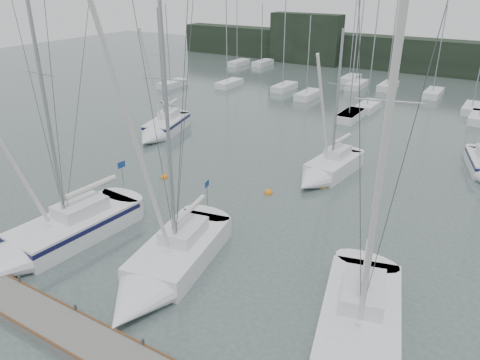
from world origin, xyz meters
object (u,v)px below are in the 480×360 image
at_px(buoy_b, 322,187).
at_px(buoy_c, 164,178).
at_px(sailboat_mid_a, 161,129).
at_px(sailboat_near_center, 161,273).
at_px(sailboat_near_left, 44,242).
at_px(sailboat_mid_c, 325,171).
at_px(sailboat_near_right, 356,355).
at_px(buoy_a, 268,193).

bearing_deg(buoy_b, buoy_c, -156.76).
bearing_deg(sailboat_mid_a, sailboat_near_center, -64.67).
distance_m(buoy_b, buoy_c, 11.78).
relative_size(sailboat_near_left, sailboat_mid_c, 1.41).
distance_m(sailboat_near_center, buoy_b, 15.00).
distance_m(sailboat_near_center, sailboat_mid_a, 23.17).
height_order(sailboat_near_right, buoy_b, sailboat_near_right).
height_order(sailboat_near_right, sailboat_mid_c, sailboat_near_right).
relative_size(sailboat_near_center, sailboat_mid_a, 1.37).
bearing_deg(sailboat_near_center, sailboat_near_left, 178.55).
bearing_deg(buoy_a, sailboat_near_left, -117.89).
distance_m(sailboat_near_right, buoy_a, 15.98).
distance_m(sailboat_near_left, sailboat_mid_a, 20.39).
height_order(sailboat_near_center, buoy_b, sailboat_near_center).
distance_m(sailboat_near_right, buoy_c, 21.12).
bearing_deg(buoy_c, sailboat_near_right, -29.47).
xyz_separation_m(sailboat_near_left, sailboat_mid_a, (-7.75, 18.85, -0.03)).
height_order(sailboat_near_left, buoy_b, sailboat_near_left).
height_order(sailboat_near_right, buoy_c, sailboat_near_right).
distance_m(sailboat_near_center, sailboat_mid_c, 16.44).
height_order(sailboat_mid_a, buoy_b, sailboat_mid_a).
bearing_deg(sailboat_near_right, sailboat_mid_a, 130.30).
relative_size(sailboat_near_left, buoy_b, 29.06).
height_order(sailboat_near_center, sailboat_near_right, sailboat_near_right).
height_order(sailboat_near_right, sailboat_mid_a, sailboat_near_right).
height_order(buoy_b, buoy_c, buoy_c).
bearing_deg(sailboat_mid_a, buoy_b, -24.37).
bearing_deg(buoy_b, sailboat_mid_a, 170.68).
bearing_deg(sailboat_near_right, sailboat_mid_c, 101.69).
bearing_deg(buoy_c, buoy_a, 12.22).
xyz_separation_m(sailboat_mid_a, buoy_a, (14.66, -5.80, -0.62)).
bearing_deg(buoy_c, sailboat_mid_a, 131.63).
bearing_deg(buoy_b, sailboat_mid_c, 106.99).
xyz_separation_m(sailboat_near_right, buoy_a, (-10.41, 12.11, -0.61)).
relative_size(sailboat_near_right, sailboat_mid_a, 1.42).
relative_size(sailboat_near_left, buoy_c, 28.91).
bearing_deg(sailboat_mid_a, sailboat_near_right, -50.60).
distance_m(sailboat_mid_a, sailboat_mid_c, 17.10).
relative_size(buoy_b, buoy_c, 0.99).
bearing_deg(sailboat_near_right, buoy_b, 102.52).
relative_size(sailboat_mid_c, buoy_c, 20.47).
distance_m(sailboat_near_right, sailboat_mid_a, 30.81).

